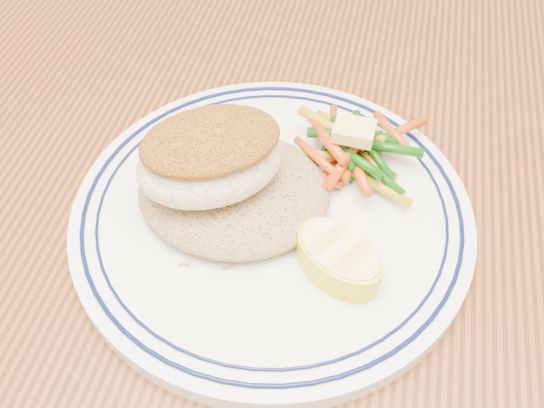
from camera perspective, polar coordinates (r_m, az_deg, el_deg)
The scene contains 7 objects.
dining_table at distance 0.52m, azimuth 0.16°, elevation -7.46°, with size 1.50×0.90×0.75m.
plate at distance 0.43m, azimuth -0.00°, elevation -0.90°, with size 0.28×0.28×0.02m.
rice_pilaf at distance 0.42m, azimuth -3.65°, elevation 1.51°, with size 0.14×0.12×0.03m, color olive.
fish_fillet at distance 0.40m, azimuth -5.84°, elevation 4.42°, with size 0.12×0.11×0.05m.
vegetable_pile at distance 0.45m, azimuth 7.32°, elevation 5.05°, with size 0.10×0.10×0.03m.
butter_pat at distance 0.43m, azimuth 7.74°, elevation 6.81°, with size 0.03×0.02×0.01m, color #EEDA74.
lemon_wedge at distance 0.39m, azimuth 6.30°, elevation -5.04°, with size 0.08×0.08×0.02m.
Camera 1 is at (0.06, -0.28, 1.09)m, focal length 40.00 mm.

